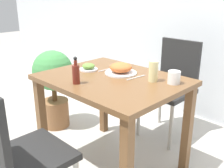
# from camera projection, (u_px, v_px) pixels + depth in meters

# --- Properties ---
(ground_plane) EXTENTS (16.00, 16.00, 0.00)m
(ground_plane) POSITION_uv_depth(u_px,v_px,m) (112.00, 164.00, 2.14)
(ground_plane) COLOR #B7B2A8
(dining_table) EXTENTS (1.01, 0.78, 0.74)m
(dining_table) POSITION_uv_depth(u_px,v_px,m) (112.00, 92.00, 1.93)
(dining_table) COLOR brown
(dining_table) RESTS_ON ground_plane
(chair_near) EXTENTS (0.42, 0.42, 0.92)m
(chair_near) POSITION_uv_depth(u_px,v_px,m) (15.00, 152.00, 1.39)
(chair_near) COLOR black
(chair_near) RESTS_ON ground_plane
(chair_far) EXTENTS (0.42, 0.42, 0.92)m
(chair_far) POSITION_uv_depth(u_px,v_px,m) (172.00, 83.00, 2.47)
(chair_far) COLOR black
(chair_far) RESTS_ON ground_plane
(food_plate) EXTENTS (0.24, 0.24, 0.08)m
(food_plate) POSITION_uv_depth(u_px,v_px,m) (121.00, 69.00, 1.97)
(food_plate) COLOR white
(food_plate) RESTS_ON dining_table
(side_plate) EXTENTS (0.14, 0.14, 0.05)m
(side_plate) POSITION_uv_depth(u_px,v_px,m) (89.00, 67.00, 2.07)
(side_plate) COLOR white
(side_plate) RESTS_ON dining_table
(drink_cup) EXTENTS (0.08, 0.08, 0.09)m
(drink_cup) POSITION_uv_depth(u_px,v_px,m) (174.00, 77.00, 1.76)
(drink_cup) COLOR white
(drink_cup) RESTS_ON dining_table
(juice_glass) EXTENTS (0.06, 0.06, 0.14)m
(juice_glass) POSITION_uv_depth(u_px,v_px,m) (153.00, 71.00, 1.79)
(juice_glass) COLOR beige
(juice_glass) RESTS_ON dining_table
(sauce_bottle) EXTENTS (0.05, 0.05, 0.19)m
(sauce_bottle) POSITION_uv_depth(u_px,v_px,m) (76.00, 73.00, 1.75)
(sauce_bottle) COLOR maroon
(sauce_bottle) RESTS_ON dining_table
(fork_utensil) EXTENTS (0.01, 0.18, 0.00)m
(fork_utensil) POSITION_uv_depth(u_px,v_px,m) (107.00, 69.00, 2.09)
(fork_utensil) COLOR silver
(fork_utensil) RESTS_ON dining_table
(spoon_utensil) EXTENTS (0.03, 0.18, 0.00)m
(spoon_utensil) POSITION_uv_depth(u_px,v_px,m) (136.00, 78.00, 1.89)
(spoon_utensil) COLOR silver
(spoon_utensil) RESTS_ON dining_table
(potted_plant_left) EXTENTS (0.40, 0.40, 0.80)m
(potted_plant_left) POSITION_uv_depth(u_px,v_px,m) (53.00, 82.00, 2.61)
(potted_plant_left) COLOR brown
(potted_plant_left) RESTS_ON ground_plane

